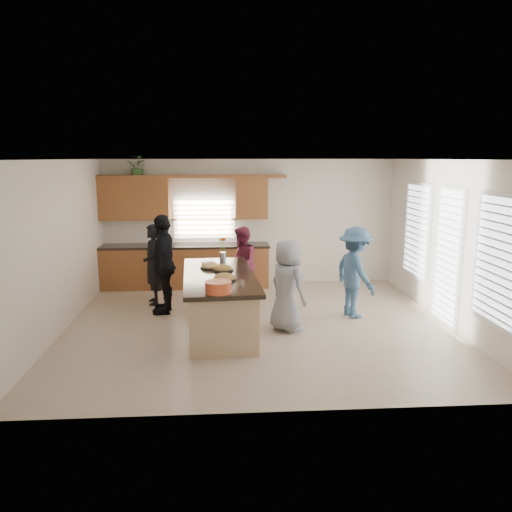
{
  "coord_description": "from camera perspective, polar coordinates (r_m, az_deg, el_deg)",
  "views": [
    {
      "loc": [
        -0.59,
        -8.17,
        2.83
      ],
      "look_at": [
        -0.02,
        0.31,
        1.15
      ],
      "focal_mm": 35.0,
      "sensor_mm": 36.0,
      "label": 1
    }
  ],
  "objects": [
    {
      "name": "back_cabinetry",
      "position": [
        11.1,
        -8.32,
        1.12
      ],
      "size": [
        4.08,
        0.66,
        2.46
      ],
      "color": "#98582C",
      "rests_on": "ground"
    },
    {
      "name": "clear_cup",
      "position": [
        7.42,
        -1.6,
        -3.11
      ],
      "size": [
        0.07,
        0.07,
        0.1
      ],
      "primitive_type": "cylinder",
      "color": "white",
      "rests_on": "island"
    },
    {
      "name": "flower_vase",
      "position": [
        9.21,
        -3.83,
        0.87
      ],
      "size": [
        0.14,
        0.14,
        0.44
      ],
      "color": "silver",
      "rests_on": "island"
    },
    {
      "name": "woman_left_mid",
      "position": [
        10.0,
        -1.64,
        -0.87
      ],
      "size": [
        0.57,
        0.73,
        1.48
      ],
      "primitive_type": "imported",
      "rotation": [
        0.0,
        0.0,
        -1.56
      ],
      "color": "maroon",
      "rests_on": "ground"
    },
    {
      "name": "floor",
      "position": [
        8.67,
        0.28,
        -7.87
      ],
      "size": [
        6.5,
        6.5,
        0.0
      ],
      "primitive_type": "plane",
      "color": "#BFA98E",
      "rests_on": "ground"
    },
    {
      "name": "salad_bowl",
      "position": [
        7.07,
        -4.33,
        -3.49
      ],
      "size": [
        0.37,
        0.37,
        0.17
      ],
      "color": "#D94E27",
      "rests_on": "island"
    },
    {
      "name": "platter_mid",
      "position": [
        8.46,
        -3.78,
        -1.49
      ],
      "size": [
        0.36,
        0.36,
        0.14
      ],
      "color": "black",
      "rests_on": "island"
    },
    {
      "name": "woman_right_front",
      "position": [
        8.22,
        3.54,
        -3.4
      ],
      "size": [
        0.81,
        0.89,
        1.53
      ],
      "primitive_type": "imported",
      "rotation": [
        0.0,
        0.0,
        2.15
      ],
      "color": "gray",
      "rests_on": "ground"
    },
    {
      "name": "room_shell",
      "position": [
        8.24,
        0.29,
        4.72
      ],
      "size": [
        6.52,
        6.02,
        2.81
      ],
      "color": "silver",
      "rests_on": "ground"
    },
    {
      "name": "island",
      "position": [
        8.34,
        -4.18,
        -5.4
      ],
      "size": [
        1.32,
        2.77,
        0.95
      ],
      "rotation": [
        0.0,
        0.0,
        0.06
      ],
      "color": "tan",
      "rests_on": "ground"
    },
    {
      "name": "platter_back",
      "position": [
        8.67,
        -5.21,
        -1.2
      ],
      "size": [
        0.36,
        0.36,
        0.15
      ],
      "color": "black",
      "rests_on": "island"
    },
    {
      "name": "potted_plant",
      "position": [
        11.14,
        -13.34,
        9.89
      ],
      "size": [
        0.54,
        0.51,
        0.47
      ],
      "primitive_type": "imported",
      "rotation": [
        0.0,
        0.0,
        -0.4
      ],
      "color": "#3B6829",
      "rests_on": "back_cabinetry"
    },
    {
      "name": "woman_left_back",
      "position": [
        9.9,
        -11.68,
        -0.95
      ],
      "size": [
        0.5,
        0.65,
        1.58
      ],
      "primitive_type": "imported",
      "rotation": [
        0.0,
        0.0,
        -1.34
      ],
      "color": "black",
      "rests_on": "ground"
    },
    {
      "name": "woman_left_front",
      "position": [
        9.28,
        -10.49,
        -0.9
      ],
      "size": [
        0.47,
        1.08,
        1.83
      ],
      "primitive_type": "imported",
      "rotation": [
        0.0,
        0.0,
        -1.59
      ],
      "color": "black",
      "rests_on": "ground"
    },
    {
      "name": "woman_right_back",
      "position": [
        9.08,
        11.26,
        -1.83
      ],
      "size": [
        0.9,
        1.19,
        1.64
      ],
      "primitive_type": "imported",
      "rotation": [
        0.0,
        0.0,
        1.88
      ],
      "color": "#335470",
      "rests_on": "ground"
    },
    {
      "name": "plate_stack",
      "position": [
        8.95,
        -5.5,
        -0.83
      ],
      "size": [
        0.23,
        0.23,
        0.05
      ],
      "primitive_type": "cylinder",
      "color": "#C696DB",
      "rests_on": "island"
    },
    {
      "name": "right_wall_glazing",
      "position": [
        9.02,
        21.22,
        0.93
      ],
      "size": [
        0.06,
        4.0,
        2.25
      ],
      "color": "white",
      "rests_on": "ground"
    },
    {
      "name": "platter_front",
      "position": [
        7.83,
        -3.64,
        -2.53
      ],
      "size": [
        0.38,
        0.38,
        0.15
      ],
      "color": "black",
      "rests_on": "island"
    }
  ]
}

